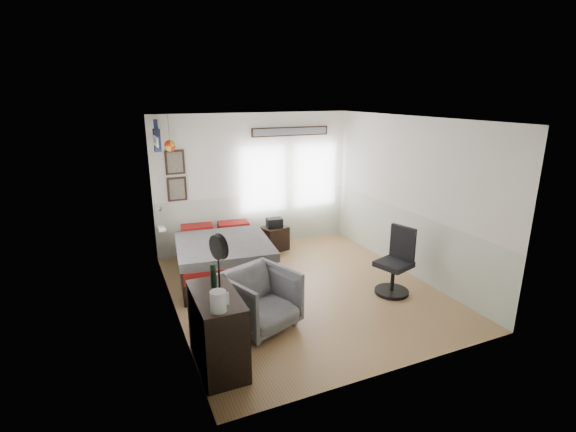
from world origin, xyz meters
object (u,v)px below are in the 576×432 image
at_px(dresser, 217,330).
at_px(nightstand, 275,238).
at_px(armchair, 261,299).
at_px(task_chair, 396,267).
at_px(bed, 223,257).

distance_m(dresser, nightstand, 3.77).
distance_m(armchair, task_chair, 2.30).
bearing_deg(nightstand, bed, -163.04).
bearing_deg(bed, nightstand, 36.98).
bearing_deg(armchair, nightstand, 43.87).
xyz_separation_m(armchair, task_chair, (2.29, 0.10, 0.04)).
xyz_separation_m(dresser, task_chair, (3.03, 0.69, -0.01)).
distance_m(dresser, task_chair, 3.11).
bearing_deg(armchair, bed, 70.14).
bearing_deg(task_chair, dresser, 174.80).
height_order(dresser, armchair, dresser).
relative_size(armchair, nightstand, 1.80).
height_order(bed, dresser, dresser).
bearing_deg(bed, task_chair, -30.65).
bearing_deg(nightstand, dresser, -135.25).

